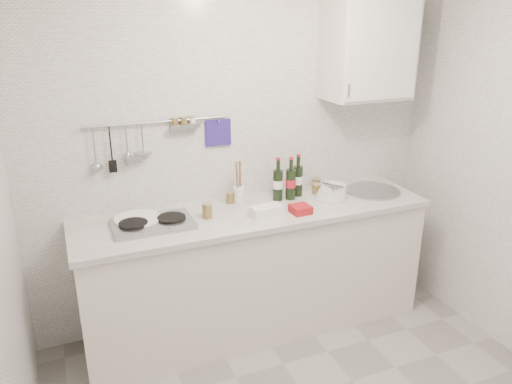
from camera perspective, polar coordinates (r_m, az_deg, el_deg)
back_wall at (r=3.55m, az=-1.90°, el=4.57°), size 3.00×0.02×2.50m
counter at (r=3.61m, az=0.04°, el=-9.21°), size 2.44×0.64×0.96m
wall_rail at (r=3.32m, az=-11.46°, el=6.21°), size 0.98×0.09×0.34m
wall_cabinet at (r=3.69m, az=12.73°, el=15.74°), size 0.60×0.38×0.70m
plate_stack_hob at (r=3.26m, az=-13.45°, el=-3.24°), size 0.31×0.31×0.04m
plate_stack_sink at (r=3.64m, az=8.70°, el=0.02°), size 0.24×0.22×0.10m
wine_bottles at (r=3.56m, az=3.79°, el=1.65°), size 0.25×0.12×0.31m
butter_dish at (r=3.30m, az=1.22°, el=-2.15°), size 0.22×0.12×0.06m
strawberry_punnet at (r=3.35m, az=5.11°, el=-1.98°), size 0.13×0.13×0.05m
utensil_crock at (r=3.50m, az=-1.97°, el=-0.07°), size 0.08×0.08×0.31m
jar_a at (r=3.50m, az=-2.99°, el=-0.58°), size 0.06×0.06×0.09m
jar_b at (r=3.84m, az=6.88°, el=1.06°), size 0.07×0.07×0.07m
jar_c at (r=3.71m, az=6.92°, el=0.41°), size 0.07×0.07×0.08m
jar_d at (r=3.26m, az=-5.60°, el=-2.11°), size 0.07×0.07×0.10m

